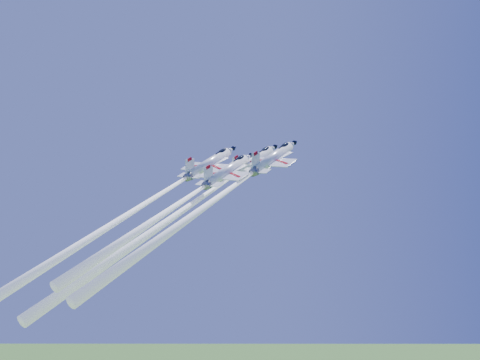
{
  "coord_description": "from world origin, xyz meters",
  "views": [
    {
      "loc": [
        0.33,
        -108.67,
        63.57
      ],
      "look_at": [
        0.0,
        0.0,
        79.27
      ],
      "focal_mm": 40.0,
      "sensor_mm": 36.0,
      "label": 1
    }
  ],
  "objects_px": {
    "jet_left": "(127,215)",
    "jet_slot": "(179,204)",
    "jet_lead": "(188,207)",
    "jet_right": "(216,199)"
  },
  "relations": [
    {
      "from": "jet_left",
      "to": "jet_slot",
      "type": "height_order",
      "value": "jet_left"
    },
    {
      "from": "jet_right",
      "to": "jet_slot",
      "type": "height_order",
      "value": "jet_right"
    },
    {
      "from": "jet_slot",
      "to": "jet_right",
      "type": "bearing_deg",
      "value": 43.13
    },
    {
      "from": "jet_left",
      "to": "jet_slot",
      "type": "bearing_deg",
      "value": 15.75
    },
    {
      "from": "jet_lead",
      "to": "jet_left",
      "type": "relative_size",
      "value": 0.95
    },
    {
      "from": "jet_lead",
      "to": "jet_slot",
      "type": "xyz_separation_m",
      "value": [
        -0.82,
        -7.58,
        -0.11
      ]
    },
    {
      "from": "jet_lead",
      "to": "jet_slot",
      "type": "bearing_deg",
      "value": -60.77
    },
    {
      "from": "jet_right",
      "to": "jet_slot",
      "type": "bearing_deg",
      "value": -136.87
    },
    {
      "from": "jet_lead",
      "to": "jet_slot",
      "type": "height_order",
      "value": "jet_lead"
    },
    {
      "from": "jet_lead",
      "to": "jet_right",
      "type": "distance_m",
      "value": 8.81
    }
  ]
}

